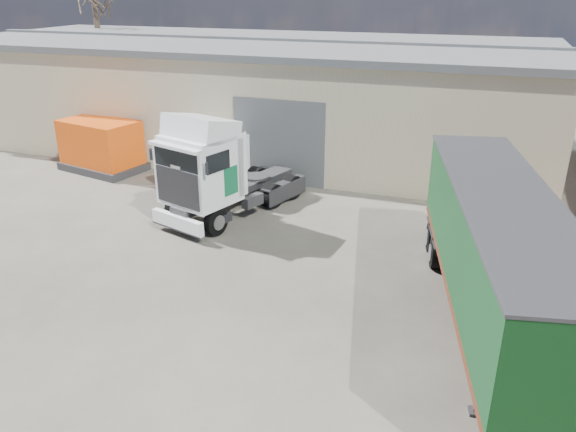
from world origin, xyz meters
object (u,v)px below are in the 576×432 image
(box_trailer, at_px, (496,246))
(orange_skip, at_px, (102,149))
(tractor_unit, at_px, (215,175))
(panel_van, at_px, (218,157))

(box_trailer, xyz_separation_m, orange_skip, (-16.89, 7.36, -1.14))
(tractor_unit, xyz_separation_m, panel_van, (-1.82, 3.83, -0.62))
(tractor_unit, bearing_deg, box_trailer, -4.95)
(panel_van, distance_m, orange_skip, 5.67)
(panel_van, relative_size, orange_skip, 1.32)
(box_trailer, height_order, orange_skip, box_trailer)
(orange_skip, bearing_deg, box_trailer, -11.20)
(panel_van, bearing_deg, tractor_unit, -42.96)
(panel_van, height_order, orange_skip, orange_skip)
(orange_skip, bearing_deg, panel_van, 15.82)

